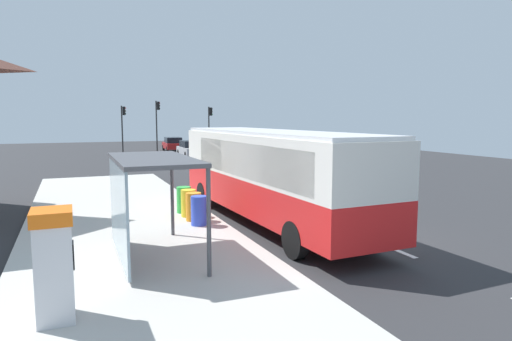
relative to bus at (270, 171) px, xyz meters
name	(u,v)px	position (x,y,z in m)	size (l,w,h in m)	color
ground_plane	(219,180)	(1.71, 11.15, -1.86)	(56.00, 92.00, 0.04)	#2D2D30
sidewalk_platform	(133,242)	(-4.69, -0.85, -1.75)	(6.20, 30.00, 0.18)	beige
lane_stripe_seg_1	(389,247)	(1.96, -3.85, -1.84)	(0.16, 2.20, 0.01)	silver
lane_stripe_seg_2	(304,213)	(1.96, 1.15, -1.84)	(0.16, 2.20, 0.01)	silver
lane_stripe_seg_3	(255,193)	(1.96, 6.15, -1.84)	(0.16, 2.20, 0.01)	silver
lane_stripe_seg_4	(223,180)	(1.96, 11.15, -1.84)	(0.16, 2.20, 0.01)	silver
lane_stripe_seg_5	(200,171)	(1.96, 16.15, -1.84)	(0.16, 2.20, 0.01)	silver
lane_stripe_seg_6	(183,164)	(1.96, 21.15, -1.84)	(0.16, 2.20, 0.01)	silver
lane_stripe_seg_7	(170,158)	(1.96, 26.15, -1.84)	(0.16, 2.20, 0.01)	silver
bus	(270,171)	(0.00, 0.00, 0.00)	(2.94, 11.10, 3.21)	red
white_van	(222,149)	(3.91, 17.14, -0.50)	(2.14, 5.25, 2.30)	silver
sedan_near	(173,144)	(4.01, 34.61, -1.05)	(2.06, 4.50, 1.52)	#A51919
sedan_far	(191,149)	(4.01, 26.78, -1.05)	(1.87, 4.42, 1.52)	#B7B7BC
ticket_machine	(54,264)	(-6.59, -5.73, -0.67)	(0.66, 0.76, 1.94)	silver
recycling_bin_blue	(199,211)	(-2.49, 0.05, -1.19)	(0.52, 0.52, 0.95)	blue
recycling_bin_orange	(194,207)	(-2.49, 0.75, -1.19)	(0.52, 0.52, 0.95)	orange
recycling_bin_yellow	(189,203)	(-2.49, 1.45, -1.19)	(0.52, 0.52, 0.95)	yellow
recycling_bin_green	(184,200)	(-2.49, 2.15, -1.19)	(0.52, 0.52, 0.95)	green
traffic_light_near_side	(210,122)	(7.22, 31.35, 1.33)	(0.49, 0.28, 4.75)	#2D2D2D
traffic_light_far_side	(123,122)	(-1.39, 32.15, 1.35)	(0.49, 0.28, 4.78)	#2D2D2D
traffic_light_median	(157,119)	(2.11, 32.95, 1.68)	(0.49, 0.28, 5.33)	#2D2D2D
bus_shelter	(140,182)	(-4.70, -2.75, 0.25)	(1.80, 4.00, 2.50)	#4C4C51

